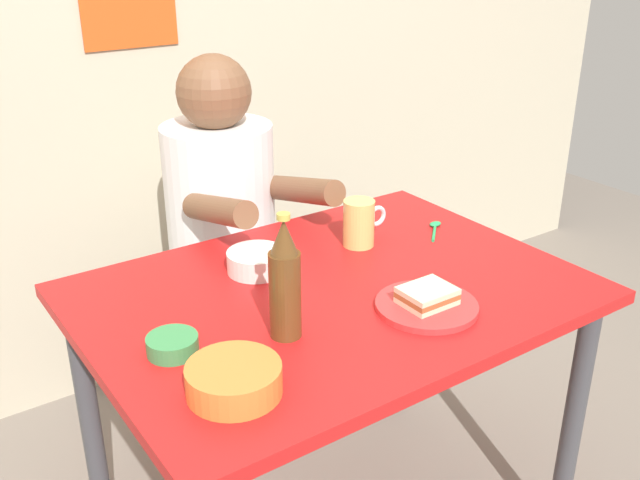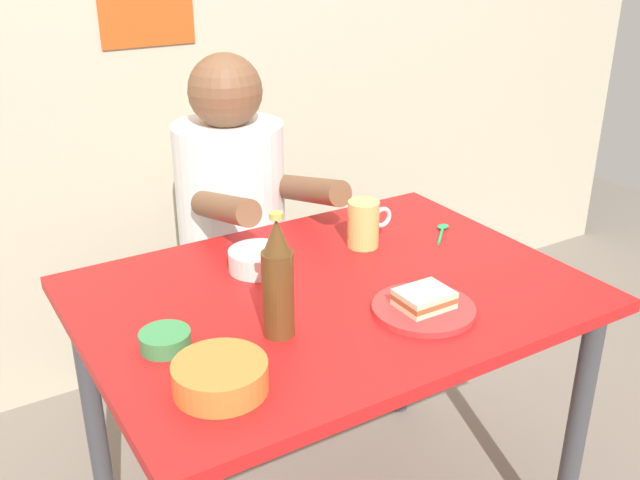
# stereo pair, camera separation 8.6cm
# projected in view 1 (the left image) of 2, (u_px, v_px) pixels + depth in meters

# --- Properties ---
(dining_table) EXTENTS (1.10, 0.80, 0.74)m
(dining_table) POSITION_uv_depth(u_px,v_px,m) (332.00, 324.00, 1.67)
(dining_table) COLOR red
(dining_table) RESTS_ON ground
(stool) EXTENTS (0.34, 0.34, 0.45)m
(stool) POSITION_uv_depth(u_px,v_px,m) (227.00, 317.00, 2.29)
(stool) COLOR #4C4C51
(stool) RESTS_ON ground
(person_seated) EXTENTS (0.33, 0.56, 0.72)m
(person_seated) POSITION_uv_depth(u_px,v_px,m) (222.00, 195.00, 2.11)
(person_seated) COLOR white
(person_seated) RESTS_ON stool
(plate_orange) EXTENTS (0.22, 0.22, 0.01)m
(plate_orange) POSITION_uv_depth(u_px,v_px,m) (427.00, 306.00, 1.54)
(plate_orange) COLOR red
(plate_orange) RESTS_ON dining_table
(sandwich) EXTENTS (0.11, 0.09, 0.04)m
(sandwich) POSITION_uv_depth(u_px,v_px,m) (427.00, 296.00, 1.53)
(sandwich) COLOR beige
(sandwich) RESTS_ON plate_orange
(beer_mug) EXTENTS (0.13, 0.08, 0.12)m
(beer_mug) POSITION_uv_depth(u_px,v_px,m) (360.00, 223.00, 1.83)
(beer_mug) COLOR #D1BC66
(beer_mug) RESTS_ON dining_table
(beer_bottle) EXTENTS (0.06, 0.06, 0.26)m
(beer_bottle) POSITION_uv_depth(u_px,v_px,m) (285.00, 282.00, 1.40)
(beer_bottle) COLOR #593819
(beer_bottle) RESTS_ON dining_table
(rice_bowl_white) EXTENTS (0.14, 0.14, 0.05)m
(rice_bowl_white) POSITION_uv_depth(u_px,v_px,m) (257.00, 260.00, 1.70)
(rice_bowl_white) COLOR silver
(rice_bowl_white) RESTS_ON dining_table
(dip_bowl_green) EXTENTS (0.10, 0.10, 0.03)m
(dip_bowl_green) POSITION_uv_depth(u_px,v_px,m) (172.00, 344.00, 1.38)
(dip_bowl_green) COLOR #388C4C
(dip_bowl_green) RESTS_ON dining_table
(soup_bowl_orange) EXTENTS (0.17, 0.17, 0.05)m
(soup_bowl_orange) POSITION_uv_depth(u_px,v_px,m) (234.00, 378.00, 1.26)
(soup_bowl_orange) COLOR orange
(soup_bowl_orange) RESTS_ON dining_table
(spoon) EXTENTS (0.10, 0.09, 0.01)m
(spoon) POSITION_uv_depth(u_px,v_px,m) (435.00, 227.00, 1.94)
(spoon) COLOR #26A559
(spoon) RESTS_ON dining_table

